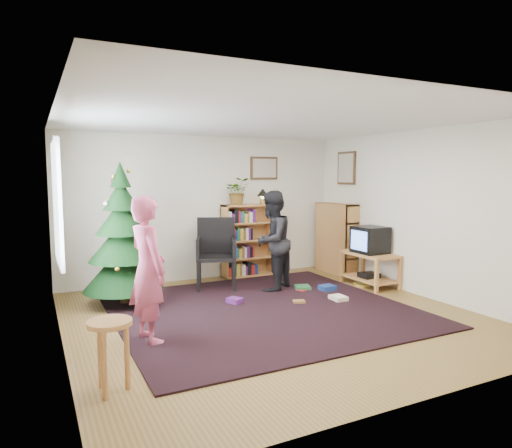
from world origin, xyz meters
name	(u,v)px	position (x,y,z in m)	size (l,w,h in m)	color
floor	(273,316)	(0.00, 0.00, 0.00)	(5.00, 5.00, 0.00)	brown
ceiling	(273,120)	(0.00, 0.00, 2.50)	(5.00, 5.00, 0.00)	white
wall_back	(205,208)	(0.00, 2.50, 1.25)	(5.00, 0.02, 2.50)	silver
wall_front	(426,248)	(0.00, -2.50, 1.25)	(5.00, 0.02, 2.50)	silver
wall_left	(58,231)	(-2.50, 0.00, 1.25)	(0.02, 5.00, 2.50)	silver
wall_right	(419,213)	(2.50, 0.00, 1.25)	(0.02, 5.00, 2.50)	silver
rug	(262,309)	(0.00, 0.30, 0.01)	(3.80, 3.60, 0.02)	black
window_pane	(57,203)	(-2.47, 0.60, 1.50)	(0.04, 1.20, 1.40)	silver
curtain	(58,200)	(-2.43, 1.30, 1.50)	(0.06, 0.35, 1.60)	silver
picture_back	(264,168)	(1.15, 2.48, 1.95)	(0.55, 0.03, 0.42)	#4C3319
picture_right	(347,168)	(2.48, 1.75, 1.95)	(0.03, 0.50, 0.60)	#4C3319
christmas_tree	(122,246)	(-1.62, 1.43, 0.84)	(1.11, 1.11, 2.01)	#3F2816
bookshelf_back	(248,239)	(0.75, 2.34, 0.66)	(0.95, 0.30, 1.30)	#BF8644
bookshelf_right	(336,238)	(2.34, 1.84, 0.66)	(0.30, 0.95, 1.30)	#BF8644
tv_stand	(369,266)	(2.22, 0.75, 0.33)	(0.53, 0.95, 0.55)	#BF8644
crt_tv	(370,240)	(2.22, 0.75, 0.77)	(0.46, 0.50, 0.44)	black
armchair	(213,250)	(-0.11, 1.83, 0.61)	(0.80, 0.82, 1.13)	black
stool	(110,337)	(-2.20, -1.23, 0.48)	(0.37, 0.37, 0.62)	#BF8644
person_standing	(148,269)	(-1.64, -0.19, 0.80)	(0.58, 0.38, 1.60)	#C64F75
person_by_chair	(272,241)	(0.63, 1.20, 0.79)	(0.77, 0.60, 1.58)	black
potted_plant	(238,191)	(0.55, 2.34, 1.54)	(0.43, 0.37, 0.48)	gray
table_lamp	(263,193)	(1.05, 2.34, 1.49)	(0.21, 0.21, 0.28)	#A57F33
floor_clutter	(310,292)	(1.02, 0.68, 0.04)	(2.51, 1.00, 0.08)	#A51E19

